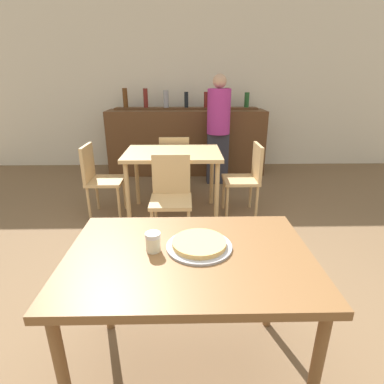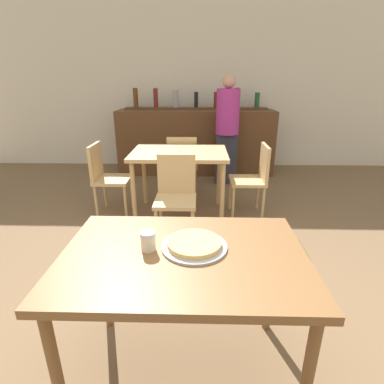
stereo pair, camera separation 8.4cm
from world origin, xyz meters
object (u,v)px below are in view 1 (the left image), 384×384
(chair_far_side_back, at_px, (175,163))
(person_standing, at_px, (218,127))
(chair_far_side_right, at_px, (247,175))
(chair_far_side_front, at_px, (171,192))
(chair_far_side_left, at_px, (98,176))
(pizza_tray, at_px, (199,244))
(cheese_shaker, at_px, (153,242))

(chair_far_side_back, bearing_deg, person_standing, -135.19)
(chair_far_side_right, bearing_deg, chair_far_side_front, -57.10)
(chair_far_side_front, xyz_separation_m, chair_far_side_right, (0.86, 0.56, 0.00))
(chair_far_side_front, xyz_separation_m, person_standing, (0.64, 1.75, 0.38))
(chair_far_side_left, height_order, person_standing, person_standing)
(pizza_tray, xyz_separation_m, cheese_shaker, (-0.22, -0.02, 0.03))
(chair_far_side_front, bearing_deg, chair_far_side_right, 32.90)
(chair_far_side_back, distance_m, chair_far_side_right, 1.03)
(chair_far_side_right, height_order, person_standing, person_standing)
(cheese_shaker, distance_m, person_standing, 3.33)
(chair_far_side_front, height_order, person_standing, person_standing)
(pizza_tray, bearing_deg, chair_far_side_right, 72.31)
(chair_far_side_right, xyz_separation_m, pizza_tray, (-0.65, -2.05, 0.29))
(chair_far_side_right, relative_size, cheese_shaker, 8.98)
(cheese_shaker, bearing_deg, chair_far_side_right, 67.17)
(chair_far_side_back, height_order, pizza_tray, chair_far_side_back)
(chair_far_side_front, distance_m, pizza_tray, 1.53)
(chair_far_side_right, xyz_separation_m, person_standing, (-0.23, 1.19, 0.38))
(chair_far_side_left, distance_m, chair_far_side_right, 1.73)
(chair_far_side_left, relative_size, pizza_tray, 2.64)
(cheese_shaker, bearing_deg, pizza_tray, 6.43)
(chair_far_side_front, xyz_separation_m, chair_far_side_back, (0.00, 1.12, 0.00))
(cheese_shaker, xyz_separation_m, person_standing, (0.64, 3.26, 0.05))
(chair_far_side_left, bearing_deg, chair_far_side_back, -57.10)
(chair_far_side_front, distance_m, chair_far_side_back, 1.12)
(chair_far_side_right, height_order, cheese_shaker, cheese_shaker)
(chair_far_side_back, xyz_separation_m, pizza_tray, (0.21, -2.61, 0.29))
(chair_far_side_right, bearing_deg, pizza_tray, -17.69)
(chair_far_side_right, bearing_deg, cheese_shaker, -22.83)
(chair_far_side_back, xyz_separation_m, person_standing, (0.64, 0.63, 0.38))
(chair_far_side_left, xyz_separation_m, cheese_shaker, (0.86, -2.07, 0.33))
(chair_far_side_right, bearing_deg, chair_far_side_left, -90.00)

